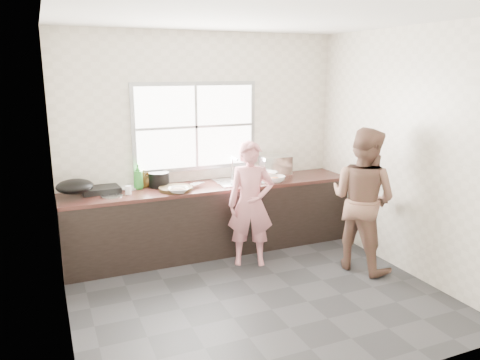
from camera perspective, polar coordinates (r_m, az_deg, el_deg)
name	(u,v)px	position (r m, az deg, el deg)	size (l,w,h in m)	color
floor	(256,294)	(4.95, 1.96, -13.72)	(3.60, 3.20, 0.01)	#2B2B2E
ceiling	(258,16)	(4.43, 2.26, 19.30)	(3.60, 3.20, 0.01)	silver
wall_back	(203,142)	(5.96, -4.52, 4.67)	(3.60, 0.01, 2.70)	beige
wall_left	(56,182)	(4.08, -21.48, -0.26)	(0.01, 3.20, 2.70)	beige
wall_right	(404,152)	(5.50, 19.38, 3.22)	(0.01, 3.20, 2.70)	beige
wall_front	(362,210)	(3.16, 14.64, -3.52)	(3.60, 0.01, 2.70)	beige
cabinet	(213,220)	(5.89, -3.36, -4.83)	(3.60, 0.62, 0.82)	black
countertop	(212,186)	(5.77, -3.42, -0.77)	(3.60, 0.64, 0.04)	#381C17
sink	(238,182)	(5.89, -0.22, -0.21)	(0.55, 0.45, 0.02)	silver
faucet	(232,168)	(6.04, -0.97, 1.53)	(0.02, 0.02, 0.30)	silver
window_frame	(196,127)	(5.89, -5.44, 6.50)	(1.60, 0.05, 1.10)	#9EA0A5
window_glazing	(196,127)	(5.87, -5.36, 6.48)	(1.50, 0.01, 1.00)	white
woman	(251,208)	(5.42, 1.32, -3.43)	(0.50, 0.33, 1.36)	#D98289
person_side	(363,199)	(5.45, 14.71, -2.31)	(0.79, 0.62, 1.63)	brown
cutting_board	(176,189)	(5.54, -7.85, -1.05)	(0.39, 0.39, 0.04)	#2D2211
cleaver	(197,184)	(5.66, -5.31, -0.44)	(0.19, 0.09, 0.01)	#A6A8AC
bowl_mince	(178,190)	(5.42, -7.53, -1.25)	(0.24, 0.24, 0.06)	silver
bowl_crabs	(275,180)	(5.89, 4.27, 0.04)	(0.21, 0.21, 0.07)	silver
bowl_held	(237,182)	(5.74, -0.31, -0.30)	(0.20, 0.20, 0.06)	white
black_pot	(159,180)	(5.72, -9.84, 0.05)	(0.25, 0.25, 0.18)	black
plate_food	(128,188)	(5.74, -13.44, -0.90)	(0.24, 0.24, 0.02)	silver
bottle_green	(138,176)	(5.65, -12.31, 0.42)	(0.12, 0.12, 0.30)	#2B832C
bottle_brown_tall	(144,179)	(5.75, -11.63, 0.14)	(0.09, 0.09, 0.20)	#443011
bottle_brown_short	(148,180)	(5.77, -11.15, 0.00)	(0.12, 0.12, 0.16)	#4F3213
glass_jar	(128,190)	(5.46, -13.46, -1.21)	(0.07, 0.07, 0.10)	white
burner	(100,189)	(5.68, -16.75, -1.01)	(0.42, 0.42, 0.06)	black
wok	(75,186)	(5.43, -19.49, -0.75)	(0.40, 0.40, 0.15)	black
dish_rack	(275,167)	(6.14, 4.32, 1.63)	(0.38, 0.26, 0.28)	silver
pot_lid_left	(112,196)	(5.41, -15.37, -1.90)	(0.24, 0.24, 0.01)	#B9BCC0
pot_lid_right	(126,188)	(5.74, -13.69, -0.95)	(0.26, 0.26, 0.01)	#AAACB0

